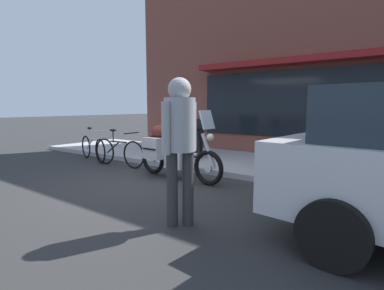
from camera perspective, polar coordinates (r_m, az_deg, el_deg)
ground_plane at (r=5.84m, az=-8.66°, el=-7.34°), size 80.00×80.00×0.00m
touring_motorcycle at (r=6.08m, az=-3.74°, el=-0.80°), size 2.20×0.62×1.41m
parked_bicycle at (r=7.57m, az=-13.98°, el=-1.25°), size 1.69×0.48×0.92m
pedestrian_walking at (r=3.59m, az=-2.36°, el=2.19°), size 0.42×0.56×1.83m
sandwich_board_sign at (r=7.88m, az=0.14°, el=1.29°), size 0.55×0.43×1.03m
second_bicycle_by_cafe at (r=8.58m, az=-18.60°, el=-0.47°), size 1.68×0.63×0.91m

